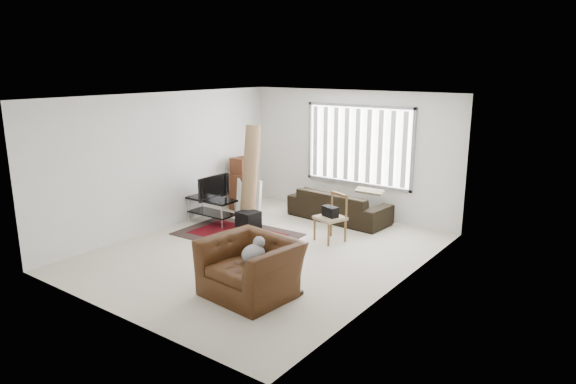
% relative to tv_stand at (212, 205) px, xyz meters
% --- Properties ---
extents(room, '(6.00, 6.02, 2.71)m').
position_rel_tv_stand_xyz_m(room, '(1.98, -0.18, 1.38)').
color(room, beige).
rests_on(room, ground).
extents(persian_rug, '(2.29, 1.58, 0.02)m').
position_rel_tv_stand_xyz_m(persian_rug, '(0.95, -0.27, -0.37)').
color(persian_rug, black).
rests_on(persian_rug, ground).
extents(tv_stand, '(1.06, 0.48, 0.53)m').
position_rel_tv_stand_xyz_m(tv_stand, '(0.00, 0.00, 0.00)').
color(tv_stand, black).
rests_on(tv_stand, ground).
extents(tv, '(0.11, 0.86, 0.49)m').
position_rel_tv_stand_xyz_m(tv, '(-0.00, 0.00, 0.39)').
color(tv, black).
rests_on(tv, tv_stand).
extents(subwoofer, '(0.42, 0.42, 0.38)m').
position_rel_tv_stand_xyz_m(subwoofer, '(0.97, 0.04, -0.17)').
color(subwoofer, black).
rests_on(subwoofer, persian_rug).
extents(moving_boxes, '(0.51, 0.48, 1.19)m').
position_rel_tv_stand_xyz_m(moving_boxes, '(-0.16, 1.16, 0.17)').
color(moving_boxes, brown).
rests_on(moving_boxes, ground).
extents(white_flatpack, '(0.62, 0.22, 0.78)m').
position_rel_tv_stand_xyz_m(white_flatpack, '(0.21, 0.95, 0.01)').
color(white_flatpack, silver).
rests_on(white_flatpack, ground).
extents(rolled_rug, '(0.45, 0.74, 2.06)m').
position_rel_tv_stand_xyz_m(rolled_rug, '(0.76, 0.36, 0.65)').
color(rolled_rug, brown).
rests_on(rolled_rug, ground).
extents(sofa, '(2.23, 1.08, 0.84)m').
position_rel_tv_stand_xyz_m(sofa, '(2.02, 1.76, 0.04)').
color(sofa, black).
rests_on(sofa, ground).
extents(side_chair, '(0.60, 0.60, 0.90)m').
position_rel_tv_stand_xyz_m(side_chair, '(2.59, 0.51, 0.11)').
color(side_chair, '#857457').
rests_on(side_chair, ground).
extents(armchair, '(1.35, 1.20, 0.93)m').
position_rel_tv_stand_xyz_m(armchair, '(2.90, -2.15, 0.09)').
color(armchair, '#3B1E0C').
rests_on(armchair, ground).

